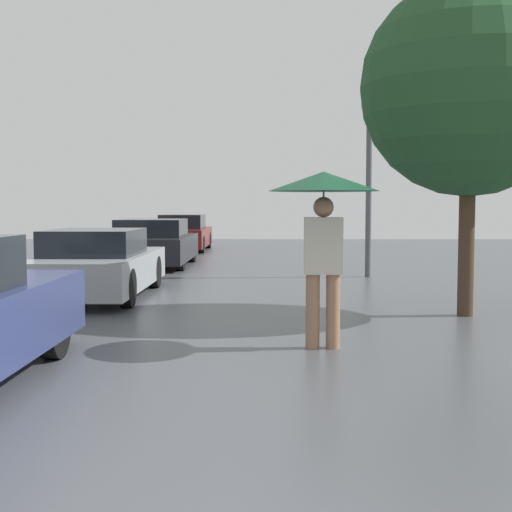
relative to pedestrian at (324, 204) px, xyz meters
name	(u,v)px	position (x,y,z in m)	size (l,w,h in m)	color
pedestrian	(324,204)	(0.00, 0.00, 0.00)	(1.18, 1.18, 1.89)	#9E7051
parked_car_second	(97,265)	(-3.43, 4.24, -1.01)	(1.67, 4.15, 1.13)	#9EA3A8
parked_car_third	(153,244)	(-3.46, 10.21, -0.99)	(1.86, 4.12, 1.18)	black
parked_car_farthest	(183,234)	(-3.41, 16.30, -0.99)	(1.63, 4.22, 1.21)	maroon
tree	(470,88)	(2.16, 2.29, 1.58)	(2.97, 2.97, 4.62)	#473323
street_lamp	(369,151)	(1.56, 7.62, 1.13)	(0.38, 0.38, 3.82)	#515456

